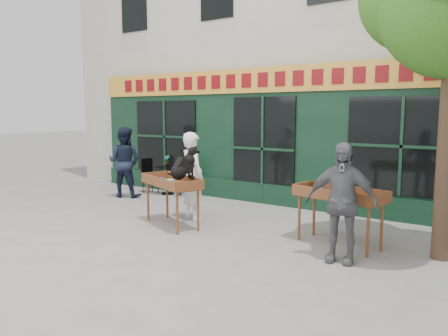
{
  "coord_description": "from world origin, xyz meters",
  "views": [
    {
      "loc": [
        5.28,
        -6.9,
        2.23
      ],
      "look_at": [
        0.11,
        0.5,
        1.08
      ],
      "focal_mm": 35.0,
      "sensor_mm": 36.0,
      "label": 1
    }
  ],
  "objects_px": {
    "man_right": "(341,202)",
    "bistro_table": "(167,175)",
    "dog": "(183,162)",
    "book_cart_center": "(171,185)",
    "book_cart_right": "(339,197)",
    "woman": "(192,176)",
    "man_left": "(124,162)"
  },
  "relations": [
    {
      "from": "man_right",
      "to": "bistro_table",
      "type": "xyz_separation_m",
      "value": [
        -5.8,
        2.57,
        -0.36
      ]
    },
    {
      "from": "man_left",
      "to": "bistro_table",
      "type": "bearing_deg",
      "value": -149.78
    },
    {
      "from": "dog",
      "to": "book_cart_center",
      "type": "bearing_deg",
      "value": -166.71
    },
    {
      "from": "dog",
      "to": "book_cart_right",
      "type": "relative_size",
      "value": 0.38
    },
    {
      "from": "woman",
      "to": "bistro_table",
      "type": "bearing_deg",
      "value": -16.05
    },
    {
      "from": "book_cart_center",
      "to": "book_cart_right",
      "type": "relative_size",
      "value": 1.02
    },
    {
      "from": "man_right",
      "to": "man_left",
      "type": "height_order",
      "value": "man_left"
    },
    {
      "from": "book_cart_center",
      "to": "dog",
      "type": "height_order",
      "value": "dog"
    },
    {
      "from": "bistro_table",
      "to": "man_left",
      "type": "bearing_deg",
      "value": -127.87
    },
    {
      "from": "woman",
      "to": "dog",
      "type": "bearing_deg",
      "value": 137.99
    },
    {
      "from": "woman",
      "to": "man_right",
      "type": "distance_m",
      "value": 3.56
    },
    {
      "from": "bistro_table",
      "to": "man_left",
      "type": "height_order",
      "value": "man_left"
    },
    {
      "from": "book_cart_right",
      "to": "bistro_table",
      "type": "distance_m",
      "value": 5.8
    },
    {
      "from": "woman",
      "to": "bistro_table",
      "type": "height_order",
      "value": "woman"
    },
    {
      "from": "book_cart_center",
      "to": "book_cart_right",
      "type": "distance_m",
      "value": 3.23
    },
    {
      "from": "bistro_table",
      "to": "man_left",
      "type": "relative_size",
      "value": 0.41
    },
    {
      "from": "woman",
      "to": "man_left",
      "type": "xyz_separation_m",
      "value": [
        -3.03,
        0.89,
        0.01
      ]
    },
    {
      "from": "book_cart_center",
      "to": "dog",
      "type": "distance_m",
      "value": 0.59
    },
    {
      "from": "woman",
      "to": "bistro_table",
      "type": "distance_m",
      "value": 2.96
    },
    {
      "from": "book_cart_center",
      "to": "woman",
      "type": "xyz_separation_m",
      "value": [
        0.0,
        0.65,
        0.09
      ]
    },
    {
      "from": "bistro_table",
      "to": "dog",
      "type": "bearing_deg",
      "value": -42.85
    },
    {
      "from": "book_cart_right",
      "to": "bistro_table",
      "type": "height_order",
      "value": "book_cart_right"
    },
    {
      "from": "dog",
      "to": "man_left",
      "type": "bearing_deg",
      "value": 176.29
    },
    {
      "from": "man_left",
      "to": "man_right",
      "type": "bearing_deg",
      "value": 143.74
    },
    {
      "from": "man_right",
      "to": "bistro_table",
      "type": "distance_m",
      "value": 6.36
    },
    {
      "from": "dog",
      "to": "man_left",
      "type": "distance_m",
      "value": 3.75
    },
    {
      "from": "book_cart_right",
      "to": "dog",
      "type": "bearing_deg",
      "value": -155.01
    },
    {
      "from": "man_right",
      "to": "woman",
      "type": "bearing_deg",
      "value": 158.98
    },
    {
      "from": "book_cart_right",
      "to": "man_left",
      "type": "bearing_deg",
      "value": -176.77
    },
    {
      "from": "woman",
      "to": "man_left",
      "type": "relative_size",
      "value": 0.99
    },
    {
      "from": "book_cart_center",
      "to": "man_right",
      "type": "height_order",
      "value": "man_right"
    },
    {
      "from": "dog",
      "to": "man_right",
      "type": "height_order",
      "value": "man_right"
    }
  ]
}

